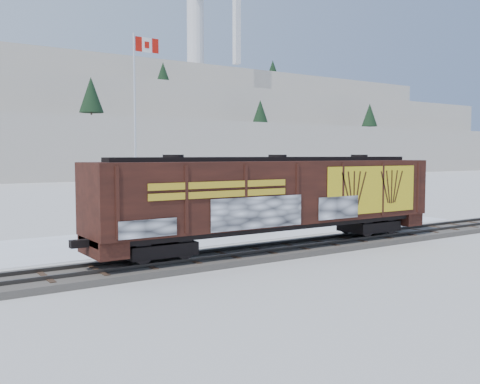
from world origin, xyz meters
TOP-DOWN VIEW (x-y plane):
  - ground at (0.00, 0.00)m, footprint 500.00×500.00m
  - rail_track at (0.00, 0.00)m, footprint 50.00×3.40m
  - parking_strip at (0.00, 7.50)m, footprint 40.00×8.00m
  - hopper_railcar at (1.09, -0.01)m, footprint 18.79×3.06m
  - flagpole at (-0.16, 14.26)m, footprint 2.30×0.90m
  - car_silver at (-0.65, 8.42)m, footprint 4.38×2.82m
  - car_white at (5.56, 8.49)m, footprint 5.45×3.50m
  - car_dark at (2.88, 7.00)m, footprint 5.41×3.05m

SIDE VIEW (x-z plane):
  - ground at x=0.00m, z-range 0.00..0.00m
  - parking_strip at x=0.00m, z-range 0.00..0.03m
  - rail_track at x=0.00m, z-range -0.07..0.36m
  - car_silver at x=-0.65m, z-range 0.03..1.42m
  - car_dark at x=2.88m, z-range 0.03..1.51m
  - car_white at x=5.56m, z-range 0.03..1.73m
  - hopper_railcar at x=1.09m, z-range 0.69..4.99m
  - flagpole at x=-0.16m, z-range -1.59..11.54m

